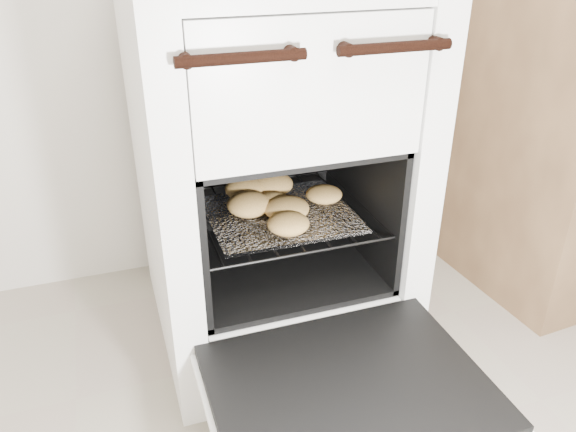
% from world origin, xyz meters
% --- Properties ---
extents(stove, '(0.58, 0.65, 0.89)m').
position_xyz_m(stove, '(-0.16, 1.18, 0.44)').
color(stove, white).
rests_on(stove, ground).
extents(oven_door, '(0.52, 0.41, 0.04)m').
position_xyz_m(oven_door, '(-0.16, 0.69, 0.19)').
color(oven_door, black).
rests_on(oven_door, stove).
extents(oven_rack, '(0.42, 0.41, 0.01)m').
position_xyz_m(oven_rack, '(-0.16, 1.11, 0.36)').
color(oven_rack, black).
rests_on(oven_rack, stove).
extents(foil_sheet, '(0.33, 0.29, 0.01)m').
position_xyz_m(foil_sheet, '(-0.16, 1.09, 0.36)').
color(foil_sheet, white).
rests_on(foil_sheet, oven_rack).
extents(baked_rolls, '(0.31, 0.31, 0.05)m').
position_xyz_m(baked_rolls, '(-0.17, 1.12, 0.39)').
color(baked_rolls, '#E4B45B').
rests_on(baked_rolls, foil_sheet).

